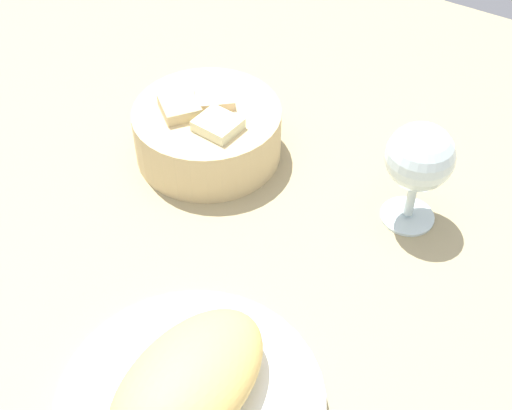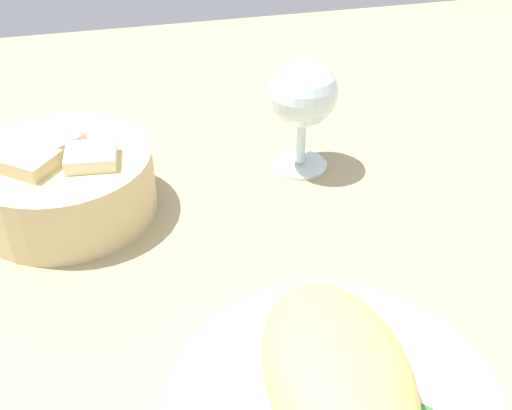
# 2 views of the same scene
# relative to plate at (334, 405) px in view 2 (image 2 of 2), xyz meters

# --- Properties ---
(ground_plane) EXTENTS (1.40, 1.40, 0.02)m
(ground_plane) POSITION_rel_plate_xyz_m (0.06, 0.03, -0.02)
(ground_plane) COLOR tan
(plate) EXTENTS (0.23, 0.23, 0.01)m
(plate) POSITION_rel_plate_xyz_m (0.00, 0.00, 0.00)
(plate) COLOR white
(plate) RESTS_ON ground_plane
(omelette) EXTENTS (0.17, 0.11, 0.05)m
(omelette) POSITION_rel_plate_xyz_m (0.00, -0.00, 0.03)
(omelette) COLOR #DDB560
(omelette) RESTS_ON plate
(bread_basket) EXTENTS (0.17, 0.17, 0.08)m
(bread_basket) POSITION_rel_plate_xyz_m (0.28, 0.17, 0.03)
(bread_basket) COLOR #D3B982
(bread_basket) RESTS_ON ground_plane
(wine_glass_near) EXTENTS (0.07, 0.07, 0.12)m
(wine_glass_near) POSITION_rel_plate_xyz_m (0.31, -0.07, 0.07)
(wine_glass_near) COLOR silver
(wine_glass_near) RESTS_ON ground_plane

